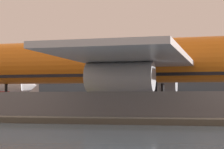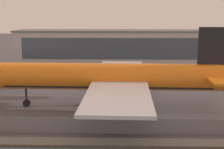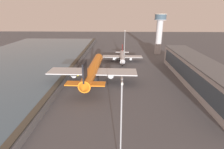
{
  "view_description": "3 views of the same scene",
  "coord_description": "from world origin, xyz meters",
  "px_view_note": "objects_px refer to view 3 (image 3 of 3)",
  "views": [
    {
      "loc": [
        10.7,
        -56.71,
        2.14
      ],
      "look_at": [
        -3.34,
        1.82,
        5.43
      ],
      "focal_mm": 70.0,
      "sensor_mm": 36.0,
      "label": 1
    },
    {
      "loc": [
        2.48,
        -66.47,
        20.31
      ],
      "look_at": [
        0.56,
        10.53,
        5.13
      ],
      "focal_mm": 50.0,
      "sensor_mm": 36.0,
      "label": 2
    },
    {
      "loc": [
        94.85,
        12.38,
        38.48
      ],
      "look_at": [
        3.44,
        9.83,
        4.9
      ],
      "focal_mm": 28.0,
      "sensor_mm": 36.0,
      "label": 3
    }
  ],
  "objects_px": {
    "ops_van": "(116,57)",
    "apron_light_mast_apron_west": "(121,127)",
    "control_tower": "(159,30)",
    "passenger_jet_silver": "(122,56)",
    "baggage_tug": "(76,75)",
    "apron_light_mast_apron_east": "(125,45)",
    "cargo_jet_orange": "(93,70)"
  },
  "relations": [
    {
      "from": "cargo_jet_orange",
      "to": "apron_light_mast_apron_east",
      "type": "height_order",
      "value": "apron_light_mast_apron_east"
    },
    {
      "from": "ops_van",
      "to": "apron_light_mast_apron_west",
      "type": "relative_size",
      "value": 0.22
    },
    {
      "from": "passenger_jet_silver",
      "to": "apron_light_mast_apron_east",
      "type": "bearing_deg",
      "value": 95.72
    },
    {
      "from": "ops_van",
      "to": "apron_light_mast_apron_west",
      "type": "height_order",
      "value": "apron_light_mast_apron_west"
    },
    {
      "from": "passenger_jet_silver",
      "to": "baggage_tug",
      "type": "xyz_separation_m",
      "value": [
        33.12,
        -29.9,
        -3.5
      ]
    },
    {
      "from": "baggage_tug",
      "to": "ops_van",
      "type": "xyz_separation_m",
      "value": [
        -42.1,
        24.93,
        0.47
      ]
    },
    {
      "from": "baggage_tug",
      "to": "cargo_jet_orange",
      "type": "bearing_deg",
      "value": 57.97
    },
    {
      "from": "cargo_jet_orange",
      "to": "ops_van",
      "type": "xyz_separation_m",
      "value": [
        -49.56,
        13.01,
        -5.46
      ]
    },
    {
      "from": "passenger_jet_silver",
      "to": "apron_light_mast_apron_east",
      "type": "relative_size",
      "value": 1.49
    },
    {
      "from": "cargo_jet_orange",
      "to": "baggage_tug",
      "type": "height_order",
      "value": "cargo_jet_orange"
    },
    {
      "from": "apron_light_mast_apron_west",
      "to": "control_tower",
      "type": "bearing_deg",
      "value": 164.08
    },
    {
      "from": "passenger_jet_silver",
      "to": "control_tower",
      "type": "distance_m",
      "value": 47.85
    },
    {
      "from": "cargo_jet_orange",
      "to": "baggage_tug",
      "type": "relative_size",
      "value": 16.35
    },
    {
      "from": "apron_light_mast_apron_west",
      "to": "cargo_jet_orange",
      "type": "bearing_deg",
      "value": -166.7
    },
    {
      "from": "baggage_tug",
      "to": "control_tower",
      "type": "xyz_separation_m",
      "value": [
        -61.85,
        63.89,
        21.08
      ]
    },
    {
      "from": "passenger_jet_silver",
      "to": "apron_light_mast_apron_west",
      "type": "relative_size",
      "value": 1.44
    },
    {
      "from": "baggage_tug",
      "to": "apron_light_mast_apron_west",
      "type": "distance_m",
      "value": 75.3
    },
    {
      "from": "passenger_jet_silver",
      "to": "apron_light_mast_apron_west",
      "type": "height_order",
      "value": "apron_light_mast_apron_west"
    },
    {
      "from": "cargo_jet_orange",
      "to": "baggage_tug",
      "type": "bearing_deg",
      "value": -122.03
    },
    {
      "from": "control_tower",
      "to": "passenger_jet_silver",
      "type": "bearing_deg",
      "value": -49.79
    },
    {
      "from": "control_tower",
      "to": "baggage_tug",
      "type": "bearing_deg",
      "value": -45.93
    },
    {
      "from": "control_tower",
      "to": "cargo_jet_orange",
      "type": "bearing_deg",
      "value": -36.86
    },
    {
      "from": "baggage_tug",
      "to": "apron_light_mast_apron_west",
      "type": "relative_size",
      "value": 0.14
    },
    {
      "from": "control_tower",
      "to": "apron_light_mast_apron_west",
      "type": "xyz_separation_m",
      "value": [
        131.05,
        -37.38,
        -7.69
      ]
    },
    {
      "from": "cargo_jet_orange",
      "to": "passenger_jet_silver",
      "type": "bearing_deg",
      "value": 156.11
    },
    {
      "from": "passenger_jet_silver",
      "to": "ops_van",
      "type": "relative_size",
      "value": 6.62
    },
    {
      "from": "passenger_jet_silver",
      "to": "baggage_tug",
      "type": "relative_size",
      "value": 10.36
    },
    {
      "from": "passenger_jet_silver",
      "to": "control_tower",
      "type": "relative_size",
      "value": 0.97
    },
    {
      "from": "ops_van",
      "to": "control_tower",
      "type": "height_order",
      "value": "control_tower"
    },
    {
      "from": "cargo_jet_orange",
      "to": "apron_light_mast_apron_west",
      "type": "bearing_deg",
      "value": 13.3
    },
    {
      "from": "cargo_jet_orange",
      "to": "apron_light_mast_apron_east",
      "type": "relative_size",
      "value": 2.35
    },
    {
      "from": "control_tower",
      "to": "apron_light_mast_apron_east",
      "type": "bearing_deg",
      "value": -48.66
    }
  ]
}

